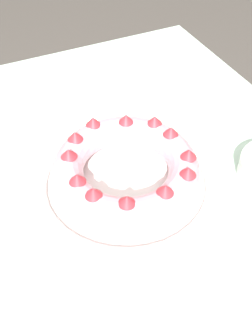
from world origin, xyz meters
TOP-DOWN VIEW (x-y plane):
  - ground_plane at (0.00, 0.00)m, footprint 8.00×8.00m
  - dining_table at (0.00, 0.00)m, footprint 1.24×0.93m
  - serving_dish at (-0.03, -0.01)m, footprint 0.35×0.35m
  - bundt_cake at (-0.03, -0.01)m, footprint 0.30×0.30m
  - fork at (-0.30, 0.05)m, footprint 0.02×0.18m
  - serving_knife at (-0.33, 0.02)m, footprint 0.02×0.19m
  - cake_knife at (-0.27, 0.02)m, footprint 0.02×0.16m

SIDE VIEW (x-z plane):
  - ground_plane at x=0.00m, z-range 0.00..0.00m
  - dining_table at x=0.00m, z-range 0.27..1.01m
  - fork at x=-0.30m, z-range 0.74..0.75m
  - serving_knife at x=-0.33m, z-range 0.74..0.75m
  - cake_knife at x=-0.27m, z-range 0.74..0.75m
  - serving_dish at x=-0.03m, z-range 0.74..0.76m
  - bundt_cake at x=-0.03m, z-range 0.75..0.83m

